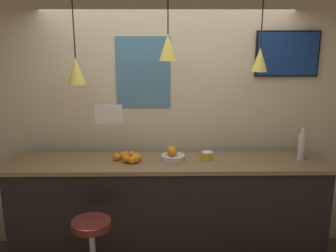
# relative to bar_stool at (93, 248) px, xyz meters

# --- Properties ---
(back_wall) EXTENTS (8.00, 0.06, 2.90)m
(back_wall) POSITION_rel_bar_stool_xyz_m (0.65, 0.97, 0.96)
(back_wall) COLOR beige
(back_wall) RESTS_ON ground_plane
(service_counter) EXTENTS (3.08, 0.58, 1.07)m
(service_counter) POSITION_rel_bar_stool_xyz_m (0.65, 0.57, 0.05)
(service_counter) COLOR black
(service_counter) RESTS_ON ground_plane
(bar_stool) EXTENTS (0.38, 0.38, 0.75)m
(bar_stool) POSITION_rel_bar_stool_xyz_m (0.00, 0.00, 0.00)
(bar_stool) COLOR #B7B7BC
(bar_stool) RESTS_ON ground_plane
(fruit_bowl) EXTENTS (0.23, 0.23, 0.14)m
(fruit_bowl) POSITION_rel_bar_stool_xyz_m (0.70, 0.60, 0.64)
(fruit_bowl) COLOR beige
(fruit_bowl) RESTS_ON service_counter
(orange_pile) EXTENTS (0.28, 0.24, 0.08)m
(orange_pile) POSITION_rel_bar_stool_xyz_m (0.28, 0.58, 0.62)
(orange_pile) COLOR orange
(orange_pile) RESTS_ON service_counter
(juice_bottle) EXTENTS (0.07, 0.07, 0.32)m
(juice_bottle) POSITION_rel_bar_stool_xyz_m (1.96, 0.61, 0.72)
(juice_bottle) COLOR silver
(juice_bottle) RESTS_ON service_counter
(spread_jar) EXTENTS (0.11, 0.11, 0.08)m
(spread_jar) POSITION_rel_bar_stool_xyz_m (1.04, 0.61, 0.62)
(spread_jar) COLOR gold
(spread_jar) RESTS_ON service_counter
(pendant_lamp_left) EXTENTS (0.17, 0.17, 0.98)m
(pendant_lamp_left) POSITION_rel_bar_stool_xyz_m (-0.18, 0.58, 1.45)
(pendant_lamp_left) COLOR black
(pendant_lamp_middle) EXTENTS (0.16, 0.16, 0.77)m
(pendant_lamp_middle) POSITION_rel_bar_stool_xyz_m (0.65, 0.58, 1.66)
(pendant_lamp_middle) COLOR black
(pendant_lamp_right) EXTENTS (0.15, 0.15, 0.87)m
(pendant_lamp_right) POSITION_rel_bar_stool_xyz_m (1.49, 0.58, 1.56)
(pendant_lamp_right) COLOR black
(mounted_tv) EXTENTS (0.63, 0.04, 0.45)m
(mounted_tv) POSITION_rel_bar_stool_xyz_m (1.85, 0.92, 1.58)
(mounted_tv) COLOR black
(hanging_menu_board) EXTENTS (0.24, 0.01, 0.17)m
(hanging_menu_board) POSITION_rel_bar_stool_xyz_m (0.13, 0.36, 1.09)
(hanging_menu_board) COLOR silver
(wall_poster) EXTENTS (0.55, 0.01, 0.72)m
(wall_poster) POSITION_rel_bar_stool_xyz_m (0.41, 0.94, 1.39)
(wall_poster) COLOR teal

